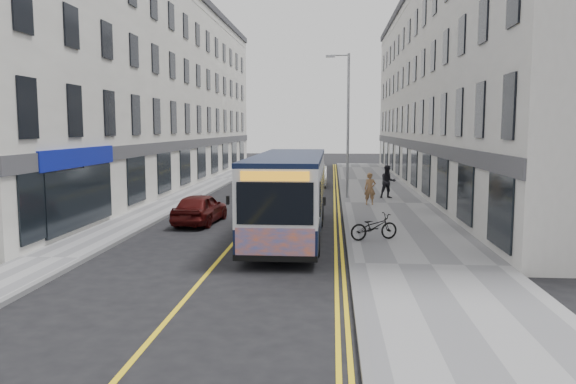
% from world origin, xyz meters
% --- Properties ---
extents(ground, '(140.00, 140.00, 0.00)m').
position_xyz_m(ground, '(0.00, 0.00, 0.00)').
color(ground, black).
rests_on(ground, ground).
extents(pavement_east, '(4.50, 64.00, 0.12)m').
position_xyz_m(pavement_east, '(6.25, 12.00, 0.06)').
color(pavement_east, gray).
rests_on(pavement_east, ground).
extents(pavement_west, '(2.00, 64.00, 0.12)m').
position_xyz_m(pavement_west, '(-5.00, 12.00, 0.06)').
color(pavement_west, gray).
rests_on(pavement_west, ground).
extents(kerb_east, '(0.18, 64.00, 0.13)m').
position_xyz_m(kerb_east, '(4.00, 12.00, 0.07)').
color(kerb_east, slate).
rests_on(kerb_east, ground).
extents(kerb_west, '(0.18, 64.00, 0.13)m').
position_xyz_m(kerb_west, '(-4.00, 12.00, 0.07)').
color(kerb_west, slate).
rests_on(kerb_west, ground).
extents(road_centre_line, '(0.12, 64.00, 0.01)m').
position_xyz_m(road_centre_line, '(0.00, 12.00, 0.00)').
color(road_centre_line, yellow).
rests_on(road_centre_line, ground).
extents(road_dbl_yellow_inner, '(0.10, 64.00, 0.01)m').
position_xyz_m(road_dbl_yellow_inner, '(3.55, 12.00, 0.00)').
color(road_dbl_yellow_inner, yellow).
rests_on(road_dbl_yellow_inner, ground).
extents(road_dbl_yellow_outer, '(0.10, 64.00, 0.01)m').
position_xyz_m(road_dbl_yellow_outer, '(3.75, 12.00, 0.00)').
color(road_dbl_yellow_outer, yellow).
rests_on(road_dbl_yellow_outer, ground).
extents(terrace_east, '(6.00, 46.00, 13.00)m').
position_xyz_m(terrace_east, '(11.50, 21.00, 6.50)').
color(terrace_east, silver).
rests_on(terrace_east, ground).
extents(terrace_west, '(6.00, 46.00, 13.00)m').
position_xyz_m(terrace_west, '(-9.00, 21.00, 6.50)').
color(terrace_west, white).
rests_on(terrace_west, ground).
extents(streetlamp, '(1.32, 0.18, 8.00)m').
position_xyz_m(streetlamp, '(4.17, 14.00, 4.38)').
color(streetlamp, '#9B9EA4').
rests_on(streetlamp, ground).
extents(city_bus, '(2.44, 10.42, 3.03)m').
position_xyz_m(city_bus, '(1.85, 3.18, 1.66)').
color(city_bus, black).
rests_on(city_bus, ground).
extents(bicycle, '(1.85, 1.22, 0.92)m').
position_xyz_m(bicycle, '(4.87, 2.20, 0.58)').
color(bicycle, black).
rests_on(bicycle, pavement_east).
extents(pedestrian_near, '(0.61, 0.43, 1.61)m').
position_xyz_m(pedestrian_near, '(5.32, 11.23, 0.93)').
color(pedestrian_near, '#976C44').
rests_on(pedestrian_near, pavement_east).
extents(pedestrian_far, '(0.99, 0.84, 1.81)m').
position_xyz_m(pedestrian_far, '(6.48, 13.98, 1.03)').
color(pedestrian_far, black).
rests_on(pedestrian_far, pavement_east).
extents(car_white, '(1.44, 4.08, 1.34)m').
position_xyz_m(car_white, '(2.32, 21.32, 0.67)').
color(car_white, silver).
rests_on(car_white, ground).
extents(car_maroon, '(1.85, 3.91, 1.29)m').
position_xyz_m(car_maroon, '(-2.08, 5.65, 0.65)').
color(car_maroon, '#440C0B').
rests_on(car_maroon, ground).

